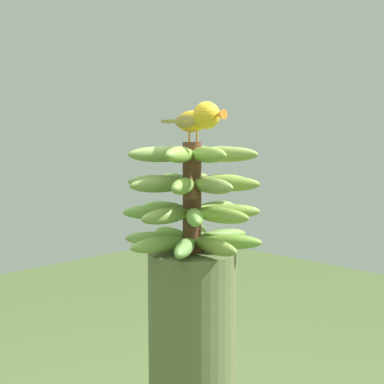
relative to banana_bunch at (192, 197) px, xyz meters
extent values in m
cylinder|color=brown|center=(0.00, 0.00, 0.00)|extent=(0.04, 0.04, 0.26)
ellipsoid|color=olive|center=(0.09, -0.02, -0.10)|extent=(0.16, 0.06, 0.04)
ellipsoid|color=#789C4B|center=(0.07, 0.05, -0.10)|extent=(0.15, 0.12, 0.04)
ellipsoid|color=#72A03C|center=(0.02, 0.09, -0.10)|extent=(0.06, 0.16, 0.04)
ellipsoid|color=#759949|center=(-0.05, 0.07, -0.10)|extent=(0.12, 0.15, 0.04)
ellipsoid|color=#799C48|center=(-0.09, 0.02, -0.10)|extent=(0.16, 0.06, 0.04)
ellipsoid|color=#6C9847|center=(-0.07, -0.05, -0.10)|extent=(0.15, 0.12, 0.04)
ellipsoid|color=olive|center=(-0.02, -0.09, -0.10)|extent=(0.06, 0.16, 0.04)
ellipsoid|color=olive|center=(0.05, -0.07, -0.10)|extent=(0.12, 0.15, 0.04)
ellipsoid|color=#6C9D42|center=(-0.06, -0.06, -0.03)|extent=(0.13, 0.14, 0.04)
ellipsoid|color=olive|center=(0.01, -0.08, -0.03)|extent=(0.04, 0.16, 0.04)
ellipsoid|color=olive|center=(0.06, -0.06, -0.03)|extent=(0.14, 0.13, 0.04)
ellipsoid|color=olive|center=(0.09, 0.01, -0.03)|extent=(0.16, 0.04, 0.04)
ellipsoid|color=#719C41|center=(0.06, 0.06, -0.03)|extent=(0.13, 0.14, 0.04)
ellipsoid|color=#6FA03C|center=(0.00, 0.09, -0.03)|extent=(0.04, 0.16, 0.04)
ellipsoid|color=#6D9741|center=(-0.06, 0.06, -0.03)|extent=(0.14, 0.13, 0.04)
ellipsoid|color=olive|center=(-0.08, 0.00, -0.03)|extent=(0.16, 0.04, 0.04)
ellipsoid|color=olive|center=(-0.08, 0.02, 0.03)|extent=(0.16, 0.07, 0.04)
ellipsoid|color=olive|center=(-0.07, -0.04, 0.03)|extent=(0.15, 0.11, 0.04)
ellipsoid|color=olive|center=(-0.02, -0.08, 0.03)|extent=(0.07, 0.16, 0.04)
ellipsoid|color=olive|center=(0.04, -0.07, 0.03)|extent=(0.11, 0.15, 0.04)
ellipsoid|color=olive|center=(0.08, -0.02, 0.03)|extent=(0.16, 0.07, 0.04)
ellipsoid|color=#6F9248|center=(0.07, 0.04, 0.03)|extent=(0.15, 0.11, 0.04)
ellipsoid|color=#799D4A|center=(0.02, 0.08, 0.03)|extent=(0.07, 0.16, 0.04)
ellipsoid|color=#6F8F4B|center=(-0.04, 0.07, 0.03)|extent=(0.11, 0.15, 0.04)
ellipsoid|color=olive|center=(0.07, 0.03, 0.10)|extent=(0.15, 0.10, 0.04)
ellipsoid|color=#7C9F4A|center=(0.03, 0.08, 0.10)|extent=(0.09, 0.16, 0.04)
ellipsoid|color=olive|center=(-0.03, 0.07, 0.10)|extent=(0.10, 0.15, 0.04)
ellipsoid|color=#7A994B|center=(-0.07, 0.03, 0.10)|extent=(0.16, 0.09, 0.04)
ellipsoid|color=olive|center=(-0.07, -0.03, 0.10)|extent=(0.15, 0.10, 0.04)
ellipsoid|color=olive|center=(-0.03, -0.07, 0.10)|extent=(0.09, 0.16, 0.04)
ellipsoid|color=olive|center=(0.03, -0.07, 0.10)|extent=(0.10, 0.15, 0.04)
ellipsoid|color=#7E9B4C|center=(0.08, -0.03, 0.10)|extent=(0.16, 0.09, 0.04)
cone|color=brown|center=(-0.04, -0.03, 0.03)|extent=(0.04, 0.04, 0.06)
cylinder|color=#C68933|center=(-0.01, 0.00, 0.14)|extent=(0.01, 0.01, 0.02)
cylinder|color=#C68933|center=(0.02, 0.00, 0.14)|extent=(0.00, 0.01, 0.02)
ellipsoid|color=gold|center=(0.00, 0.00, 0.18)|extent=(0.05, 0.10, 0.05)
ellipsoid|color=olive|center=(-0.02, 0.01, 0.18)|extent=(0.01, 0.08, 0.03)
ellipsoid|color=olive|center=(0.03, 0.00, 0.18)|extent=(0.01, 0.08, 0.03)
cube|color=olive|center=(0.01, 0.08, 0.18)|extent=(0.03, 0.06, 0.01)
sphere|color=gold|center=(0.00, -0.05, 0.19)|extent=(0.06, 0.06, 0.06)
sphere|color=black|center=(0.02, -0.06, 0.19)|extent=(0.01, 0.01, 0.01)
cone|color=orange|center=(0.00, -0.08, 0.19)|extent=(0.02, 0.03, 0.02)
camera|label=1|loc=(-0.85, -0.85, 0.13)|focal=48.16mm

